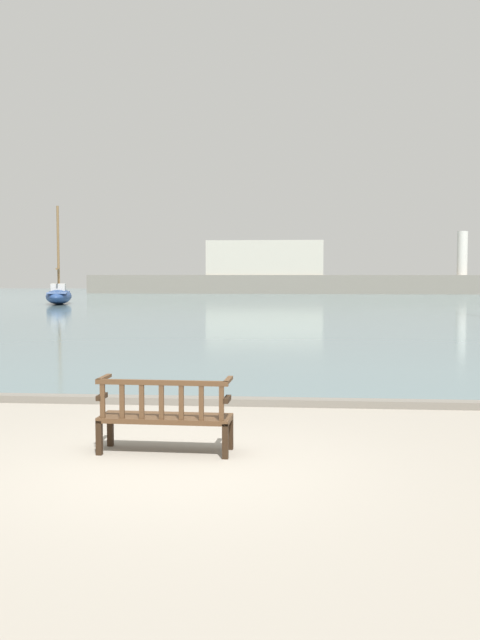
{
  "coord_description": "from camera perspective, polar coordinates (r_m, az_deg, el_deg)",
  "views": [
    {
      "loc": [
        1.42,
        -7.77,
        2.19
      ],
      "look_at": [
        -0.11,
        10.0,
        1.0
      ],
      "focal_mm": 40.0,
      "sensor_mm": 36.0,
      "label": 1
    }
  ],
  "objects": [
    {
      "name": "park_bench",
      "position": [
        8.76,
        -6.02,
        -7.54
      ],
      "size": [
        1.62,
        0.57,
        0.92
      ],
      "color": "black",
      "rests_on": "ground"
    },
    {
      "name": "harbor_water",
      "position": [
        51.83,
        3.34,
        1.44
      ],
      "size": [
        100.0,
        80.0,
        0.08
      ],
      "primitive_type": "cube",
      "color": "slate",
      "rests_on": "ground"
    },
    {
      "name": "sailboat_nearest_port",
      "position": [
        49.26,
        -14.29,
        1.96
      ],
      "size": [
        3.08,
        5.81,
        6.55
      ],
      "color": "navy",
      "rests_on": "harbor_water"
    },
    {
      "name": "quay_edge_kerb",
      "position": [
        11.9,
        -2.02,
        -6.5
      ],
      "size": [
        40.0,
        0.3,
        0.12
      ],
      "primitive_type": "cube",
      "color": "slate",
      "rests_on": "ground"
    },
    {
      "name": "ground_plane",
      "position": [
        8.2,
        -5.33,
        -11.71
      ],
      "size": [
        160.0,
        160.0,
        0.0
      ],
      "primitive_type": "plane",
      "color": "gray"
    },
    {
      "name": "far_breakwater",
      "position": [
        71.34,
        3.47,
        3.51
      ],
      "size": [
        40.25,
        2.4,
        6.2
      ],
      "color": "slate",
      "rests_on": "ground"
    }
  ]
}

